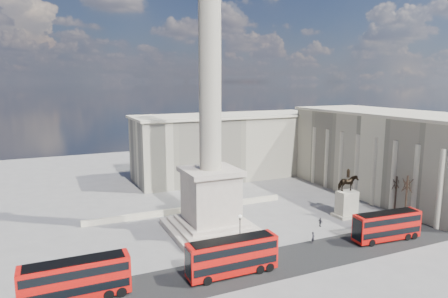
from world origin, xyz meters
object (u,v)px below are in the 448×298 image
red_bus_b (233,256)px  pedestrian_crossing (320,222)px  nelsons_column (210,156)px  pedestrian_standing (370,219)px  victorian_lamp (240,231)px  pedestrian_walking (313,238)px  equestrian_statue (347,200)px  red_bus_c (387,226)px  red_bus_a (77,280)px

red_bus_b → pedestrian_crossing: size_ratio=7.40×
nelsons_column → pedestrian_standing: nelsons_column is taller
victorian_lamp → pedestrian_walking: 12.46m
equestrian_statue → red_bus_c: bearing=-99.5°
red_bus_b → pedestrian_walking: (15.87, 4.06, -1.65)m
pedestrian_crossing → nelsons_column: bearing=60.2°
red_bus_b → pedestrian_standing: 31.70m
victorian_lamp → pedestrian_crossing: (17.73, 4.05, -2.69)m
nelsons_column → red_bus_a: (-22.40, -13.85, -10.34)m
red_bus_a → pedestrian_standing: (49.88, 5.63, -1.76)m
nelsons_column → red_bus_b: nelsons_column is taller
victorian_lamp → pedestrian_crossing: bearing=12.9°
nelsons_column → victorian_lamp: 13.80m
victorian_lamp → pedestrian_crossing: size_ratio=3.61×
red_bus_a → equestrian_statue: (48.38, 10.13, 0.66)m
red_bus_b → red_bus_c: (27.34, 0.27, -0.16)m
nelsons_column → pedestrian_standing: 31.13m
red_bus_a → red_bus_c: (46.44, -1.44, -0.15)m
red_bus_a → victorian_lamp: victorian_lamp is taller
pedestrian_walking → pedestrian_standing: 15.27m
victorian_lamp → pedestrian_walking: victorian_lamp is taller
equestrian_statue → pedestrian_standing: equestrian_statue is taller
red_bus_c → red_bus_b: bearing=-174.9°
red_bus_a → red_bus_b: bearing=-4.7°
red_bus_c → victorian_lamp: (-23.58, 5.20, 1.07)m
red_bus_b → victorian_lamp: 6.70m
red_bus_c → equestrian_statue: (1.94, 11.57, 0.81)m
red_bus_b → pedestrian_walking: size_ratio=6.44×
red_bus_a → pedestrian_walking: (34.97, 2.35, -1.63)m
pedestrian_standing → pedestrian_crossing: bearing=-18.3°
red_bus_b → equestrian_statue: size_ratio=1.33×
victorian_lamp → pedestrian_standing: size_ratio=3.64×
red_bus_b → victorian_lamp: victorian_lamp is taller
red_bus_a → victorian_lamp: bearing=9.8°
red_bus_c → pedestrian_standing: red_bus_c is taller
red_bus_c → pedestrian_walking: size_ratio=6.13×
red_bus_b → red_bus_a: bearing=175.3°
red_bus_a → pedestrian_crossing: bearing=11.3°
pedestrian_standing → red_bus_a: bearing=1.3°
red_bus_c → victorian_lamp: size_ratio=1.95×
pedestrian_crossing → pedestrian_walking: bearing=122.8°
pedestrian_standing → victorian_lamp: bearing=-1.2°
red_bus_b → equestrian_statue: 31.59m
pedestrian_standing → equestrian_statue: bearing=-76.6°
victorian_lamp → pedestrian_standing: (27.03, 1.87, -2.69)m
red_bus_a → pedestrian_walking: size_ratio=6.41×
red_bus_c → equestrian_statue: 11.76m
nelsons_column → red_bus_a: bearing=-148.3°
red_bus_a → victorian_lamp: size_ratio=2.04×
victorian_lamp → red_bus_a: bearing=-170.7°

